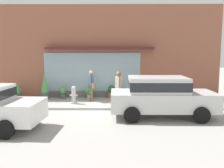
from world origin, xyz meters
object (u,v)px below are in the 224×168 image
(potted_plant_window_center, at_px, (112,92))
(potted_plant_window_right, at_px, (90,92))
(potted_plant_near_hydrant, at_px, (45,87))
(fire_hydrant, at_px, (74,95))
(pedestrian_passerby, at_px, (119,86))
(potted_plant_trailing_edge, at_px, (18,91))
(pedestrian_with_handbag, at_px, (91,84))
(potted_plant_corner_tall, at_px, (63,92))
(potted_plant_doorstep, at_px, (145,92))
(parked_car_silver, at_px, (160,95))

(potted_plant_window_center, bearing_deg, potted_plant_window_right, -176.12)
(potted_plant_near_hydrant, bearing_deg, fire_hydrant, -32.94)
(fire_hydrant, height_order, pedestrian_passerby, pedestrian_passerby)
(potted_plant_trailing_edge, bearing_deg, potted_plant_window_center, 2.49)
(pedestrian_with_handbag, relative_size, pedestrian_passerby, 0.96)
(potted_plant_corner_tall, bearing_deg, potted_plant_trailing_edge, -178.02)
(potted_plant_trailing_edge, bearing_deg, potted_plant_doorstep, 0.74)
(pedestrian_passerby, xyz_separation_m, potted_plant_corner_tall, (-3.14, 2.23, -0.66))
(pedestrian_passerby, bearing_deg, potted_plant_doorstep, -67.73)
(pedestrian_passerby, distance_m, potted_plant_trailing_edge, 6.09)
(potted_plant_corner_tall, distance_m, potted_plant_near_hydrant, 1.05)
(potted_plant_corner_tall, relative_size, potted_plant_window_right, 0.99)
(pedestrian_with_handbag, bearing_deg, potted_plant_window_right, 159.46)
(pedestrian_with_handbag, distance_m, potted_plant_corner_tall, 1.95)
(pedestrian_with_handbag, distance_m, parked_car_silver, 4.45)
(potted_plant_near_hydrant, bearing_deg, potted_plant_window_right, 5.63)
(pedestrian_passerby, height_order, potted_plant_trailing_edge, pedestrian_passerby)
(pedestrian_passerby, distance_m, potted_plant_corner_tall, 3.91)
(pedestrian_passerby, bearing_deg, pedestrian_with_handbag, 10.66)
(fire_hydrant, relative_size, potted_plant_window_right, 1.36)
(fire_hydrant, relative_size, potted_plant_trailing_edge, 0.96)
(potted_plant_window_center, height_order, potted_plant_window_right, potted_plant_window_center)
(potted_plant_window_center, xyz_separation_m, potted_plant_doorstep, (1.89, -0.14, -0.01))
(potted_plant_window_center, distance_m, potted_plant_trailing_edge, 5.32)
(parked_car_silver, xyz_separation_m, potted_plant_window_right, (-3.28, 3.99, -0.55))
(potted_plant_doorstep, bearing_deg, potted_plant_corner_tall, -179.92)
(pedestrian_passerby, relative_size, potted_plant_near_hydrant, 1.20)
(potted_plant_window_center, bearing_deg, parked_car_silver, -63.66)
(pedestrian_with_handbag, xyz_separation_m, parked_car_silver, (3.10, -3.19, -0.03))
(fire_hydrant, xyz_separation_m, pedestrian_passerby, (2.29, -0.86, 0.58))
(pedestrian_with_handbag, bearing_deg, fire_hydrant, -86.58)
(pedestrian_passerby, relative_size, potted_plant_corner_tall, 2.60)
(parked_car_silver, height_order, potted_plant_near_hydrant, parked_car_silver)
(potted_plant_window_center, bearing_deg, potted_plant_near_hydrant, -174.95)
(potted_plant_window_right, bearing_deg, parked_car_silver, -50.64)
(potted_plant_corner_tall, distance_m, potted_plant_window_right, 1.53)
(parked_car_silver, height_order, potted_plant_trailing_edge, parked_car_silver)
(potted_plant_window_right, bearing_deg, fire_hydrant, -115.47)
(pedestrian_with_handbag, bearing_deg, pedestrian_passerby, 10.95)
(potted_plant_trailing_edge, xyz_separation_m, potted_plant_corner_tall, (2.53, 0.09, -0.09))
(parked_car_silver, distance_m, potted_plant_corner_tall, 6.23)
(parked_car_silver, bearing_deg, pedestrian_with_handbag, 134.49)
(parked_car_silver, height_order, potted_plant_doorstep, parked_car_silver)
(pedestrian_passerby, bearing_deg, potted_plant_trailing_edge, 36.03)
(potted_plant_window_center, bearing_deg, potted_plant_trailing_edge, -177.51)
(parked_car_silver, relative_size, potted_plant_window_right, 6.26)
(fire_hydrant, xyz_separation_m, potted_plant_corner_tall, (-0.84, 1.37, -0.09))
(potted_plant_window_right, bearing_deg, potted_plant_trailing_edge, -177.94)
(pedestrian_passerby, relative_size, potted_plant_trailing_edge, 1.82)
(pedestrian_with_handbag, height_order, potted_plant_doorstep, pedestrian_with_handbag)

